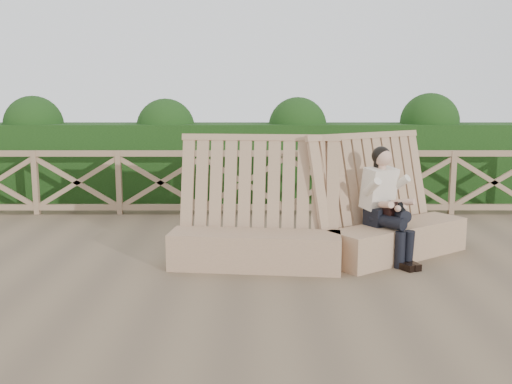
{
  "coord_description": "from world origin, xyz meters",
  "views": [
    {
      "loc": [
        0.19,
        -6.15,
        1.99
      ],
      "look_at": [
        0.2,
        0.4,
        0.9
      ],
      "focal_mm": 40.0,
      "sensor_mm": 36.0,
      "label": 1
    }
  ],
  "objects": [
    {
      "name": "ground",
      "position": [
        0.0,
        0.0,
        0.0
      ],
      "size": [
        60.0,
        60.0,
        0.0
      ],
      "primitive_type": "plane",
      "color": "brown",
      "rests_on": "ground"
    },
    {
      "name": "hedge",
      "position": [
        0.0,
        4.7,
        0.75
      ],
      "size": [
        12.0,
        1.2,
        1.5
      ],
      "primitive_type": "cube",
      "color": "black",
      "rests_on": "ground"
    },
    {
      "name": "bench",
      "position": [
        1.08,
        0.65,
        0.39
      ],
      "size": [
        3.79,
        1.8,
        1.56
      ],
      "rotation": [
        0.0,
        0.0,
        0.2
      ],
      "color": "#997657",
      "rests_on": "ground"
    },
    {
      "name": "guardrail",
      "position": [
        0.0,
        3.5,
        0.55
      ],
      "size": [
        10.1,
        0.09,
        1.1
      ],
      "color": "#8C6D51",
      "rests_on": "ground"
    },
    {
      "name": "woman",
      "position": [
        1.79,
        0.69,
        0.74
      ],
      "size": [
        0.66,
        0.9,
        1.4
      ],
      "rotation": [
        0.0,
        0.0,
        0.55
      ],
      "color": "black",
      "rests_on": "ground"
    }
  ]
}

